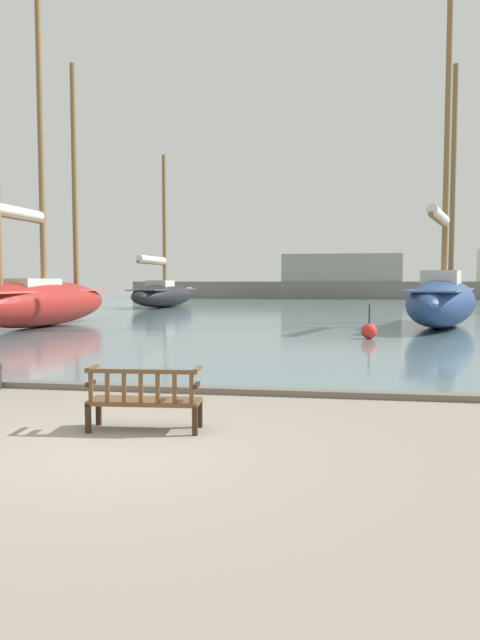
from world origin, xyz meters
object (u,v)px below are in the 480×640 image
(sailboat_distant_harbor, at_px, (163,293))
(channel_buoy, at_px, (369,331))
(sailboat_outer_starboard, at_px, (443,296))
(park_bench, at_px, (144,398))
(sailboat_far_port, at_px, (41,296))

(sailboat_distant_harbor, xyz_separation_m, channel_buoy, (14.82, -23.91, -0.83))
(sailboat_outer_starboard, bearing_deg, park_bench, -111.62)
(sailboat_far_port, relative_size, channel_buoy, 12.26)
(park_bench, height_order, sailboat_outer_starboard, sailboat_outer_starboard)
(sailboat_far_port, bearing_deg, sailboat_outer_starboard, 8.58)
(sailboat_outer_starboard, xyz_separation_m, channel_buoy, (-3.70, -6.32, -1.10))
(sailboat_far_port, xyz_separation_m, channel_buoy, (14.60, -3.56, -1.12))
(sailboat_distant_harbor, relative_size, channel_buoy, 9.80)
(sailboat_outer_starboard, bearing_deg, sailboat_far_port, -171.42)
(sailboat_outer_starboard, height_order, channel_buoy, sailboat_outer_starboard)
(park_bench, bearing_deg, sailboat_outer_starboard, 68.38)
(park_bench, height_order, sailboat_far_port, sailboat_far_port)
(sailboat_distant_harbor, bearing_deg, sailboat_far_port, -89.39)
(park_bench, distance_m, sailboat_far_port, 19.83)
(sailboat_distant_harbor, bearing_deg, sailboat_outer_starboard, -43.51)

